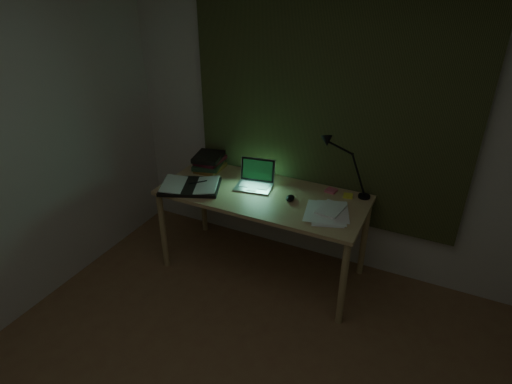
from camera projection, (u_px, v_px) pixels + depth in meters
wall_back at (326, 123)px, 3.36m from camera, size 3.50×0.00×2.50m
curtain at (327, 99)px, 3.24m from camera, size 2.20×0.06×2.00m
desk at (262, 233)px, 3.56m from camera, size 1.64×0.72×0.75m
laptop at (254, 176)px, 3.42m from camera, size 0.34×0.37×0.21m
open_textbook at (190, 186)px, 3.46m from camera, size 0.56×0.49×0.04m
book_stack at (210, 162)px, 3.75m from camera, size 0.27×0.30×0.14m
loose_papers at (325, 206)px, 3.18m from camera, size 0.43×0.45×0.02m
mouse at (290, 198)px, 3.28m from camera, size 0.07×0.11×0.04m
sticky_yellow at (348, 196)px, 3.34m from camera, size 0.08×0.08×0.02m
sticky_pink at (331, 191)px, 3.41m from camera, size 0.09×0.09×0.02m
desk_lamp at (368, 168)px, 3.21m from camera, size 0.34×0.27×0.50m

